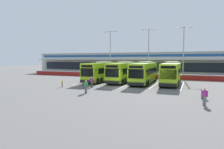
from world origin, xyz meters
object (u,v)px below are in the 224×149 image
(litter_bin, at_px, (204,95))
(coach_bus_right_centre, at_px, (172,73))
(coach_bus_left_centre, at_px, (124,72))
(pedestrian_with_handbag, at_px, (86,86))
(coach_bus_leftmost, at_px, (102,72))
(lamp_post_centre, at_px, (149,50))
(pedestrian_child, at_px, (62,84))
(lamp_post_west, at_px, (110,51))
(pedestrian_near_bin, at_px, (205,96))
(pedestrian_in_dark_coat, at_px, (92,82))
(coach_bus_centre, at_px, (145,73))
(lamp_post_east, at_px, (184,49))

(litter_bin, bearing_deg, coach_bus_right_centre, 110.65)
(coach_bus_left_centre, xyz_separation_m, pedestrian_with_handbag, (-0.21, -13.58, -0.93))
(coach_bus_leftmost, height_order, pedestrian_with_handbag, coach_bus_leftmost)
(pedestrian_with_handbag, bearing_deg, lamp_post_centre, 83.53)
(pedestrian_child, xyz_separation_m, lamp_post_west, (-0.55, 19.79, 5.75))
(lamp_post_centre, bearing_deg, pedestrian_with_handbag, -96.47)
(pedestrian_near_bin, bearing_deg, pedestrian_with_handbag, 173.29)
(coach_bus_leftmost, height_order, pedestrian_child, coach_bus_leftmost)
(coach_bus_right_centre, xyz_separation_m, pedestrian_with_handbag, (-8.70, -13.60, -0.93))
(coach_bus_left_centre, bearing_deg, pedestrian_in_dark_coat, -102.11)
(coach_bus_centre, xyz_separation_m, litter_bin, (8.91, -11.19, -1.32))
(lamp_post_east, bearing_deg, coach_bus_right_centre, -97.84)
(lamp_post_east, bearing_deg, pedestrian_in_dark_coat, -122.03)
(lamp_post_west, bearing_deg, pedestrian_with_handbag, -74.21)
(coach_bus_centre, height_order, lamp_post_east, lamp_post_east)
(pedestrian_with_handbag, relative_size, pedestrian_in_dark_coat, 1.00)
(coach_bus_right_centre, bearing_deg, litter_bin, -69.35)
(pedestrian_in_dark_coat, height_order, pedestrian_child, pedestrian_in_dark_coat)
(coach_bus_right_centre, relative_size, pedestrian_near_bin, 7.53)
(pedestrian_in_dark_coat, bearing_deg, litter_bin, -11.10)
(litter_bin, bearing_deg, coach_bus_leftmost, 146.60)
(pedestrian_with_handbag, relative_size, lamp_post_east, 0.15)
(pedestrian_near_bin, relative_size, litter_bin, 1.74)
(coach_bus_centre, height_order, coach_bus_right_centre, same)
(pedestrian_in_dark_coat, bearing_deg, pedestrian_with_handbag, -70.00)
(lamp_post_east, bearing_deg, pedestrian_child, -128.63)
(pedestrian_with_handbag, bearing_deg, pedestrian_child, 150.64)
(coach_bus_centre, xyz_separation_m, lamp_post_centre, (-1.59, 10.54, 4.50))
(coach_bus_left_centre, relative_size, pedestrian_with_handbag, 7.53)
(coach_bus_centre, distance_m, pedestrian_child, 14.08)
(pedestrian_with_handbag, relative_size, pedestrian_near_bin, 1.00)
(coach_bus_centre, bearing_deg, pedestrian_child, -136.95)
(coach_bus_left_centre, relative_size, litter_bin, 13.11)
(pedestrian_child, height_order, pedestrian_near_bin, pedestrian_near_bin)
(coach_bus_leftmost, height_order, coach_bus_left_centre, same)
(lamp_post_west, bearing_deg, coach_bus_right_centre, -32.10)
(coach_bus_leftmost, relative_size, lamp_post_west, 1.11)
(pedestrian_near_bin, bearing_deg, lamp_post_east, 96.84)
(litter_bin, bearing_deg, lamp_post_west, 132.65)
(pedestrian_with_handbag, height_order, litter_bin, pedestrian_with_handbag)
(coach_bus_left_centre, height_order, pedestrian_near_bin, coach_bus_left_centre)
(coach_bus_centre, bearing_deg, pedestrian_in_dark_coat, -125.73)
(coach_bus_centre, xyz_separation_m, pedestrian_near_bin, (8.81, -14.48, -0.91))
(coach_bus_left_centre, distance_m, litter_bin, 17.59)
(coach_bus_right_centre, relative_size, pedestrian_in_dark_coat, 7.53)
(coach_bus_left_centre, distance_m, lamp_post_centre, 11.16)
(lamp_post_centre, bearing_deg, pedestrian_near_bin, -67.43)
(pedestrian_in_dark_coat, distance_m, litter_bin, 15.15)
(litter_bin, bearing_deg, coach_bus_left_centre, 137.62)
(coach_bus_leftmost, bearing_deg, pedestrian_with_handbag, -73.14)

